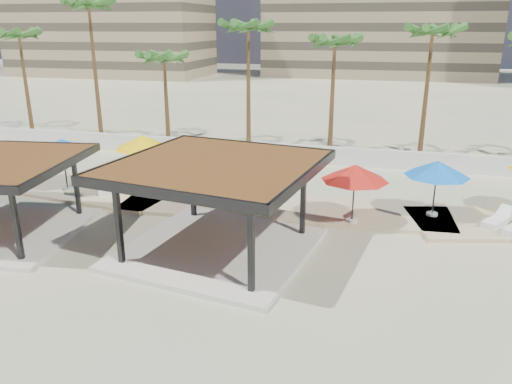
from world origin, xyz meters
TOP-DOWN VIEW (x-y plane):
  - ground at (0.00, 0.00)m, footprint 200.00×200.00m
  - promenade at (2.00, 7.67)m, footprint 44.45×7.97m
  - boundary_wall at (0.00, 16.00)m, footprint 56.00×0.30m
  - pavilion_central at (0.49, 1.66)m, footprint 8.41×8.41m
  - umbrella_b at (-6.28, 8.80)m, footprint 3.10×3.10m
  - umbrella_c at (5.49, 5.80)m, footprint 3.11×3.11m
  - umbrella_d at (9.06, 7.57)m, footprint 3.14×3.14m
  - umbrella_f at (-9.74, 6.54)m, footprint 3.89×3.89m
  - lounger_a at (-7.50, 6.94)m, footprint 1.27×2.09m
  - lounger_b at (11.78, 7.08)m, footprint 1.58×1.90m
  - palm_a at (-21.00, 18.30)m, footprint 3.00×3.00m
  - palm_b at (-15.00, 18.70)m, footprint 3.00×3.00m
  - palm_c at (-9.00, 18.10)m, footprint 3.00×3.00m
  - palm_d at (-3.00, 18.90)m, footprint 3.00×3.00m
  - palm_e at (3.00, 18.40)m, footprint 3.00×3.00m
  - palm_f at (9.00, 18.60)m, footprint 3.00×3.00m

SIDE VIEW (x-z plane):
  - ground at x=0.00m, z-range 0.00..0.00m
  - promenade at x=2.00m, z-range -0.06..0.18m
  - lounger_b at x=11.78m, z-range -0.01..0.71m
  - lounger_a at x=-7.50m, z-range -0.02..0.74m
  - boundary_wall at x=0.00m, z-range 0.00..1.20m
  - pavilion_central at x=0.49m, z-range 0.36..4.10m
  - umbrella_d at x=9.06m, z-range 1.13..3.76m
  - umbrella_c at x=5.49m, z-range 1.14..3.83m
  - umbrella_b at x=-6.28m, z-range 1.16..3.90m
  - umbrella_f at x=-9.74m, z-range 1.19..4.01m
  - palm_c at x=-9.00m, z-range 2.59..9.88m
  - palm_e at x=3.00m, z-range 3.13..11.62m
  - palm_a at x=-21.00m, z-range 3.28..12.11m
  - palm_f at x=9.00m, z-range 3.41..12.53m
  - palm_d at x=-3.00m, z-range 3.52..12.90m
  - palm_b at x=-15.00m, z-range 4.18..15.08m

